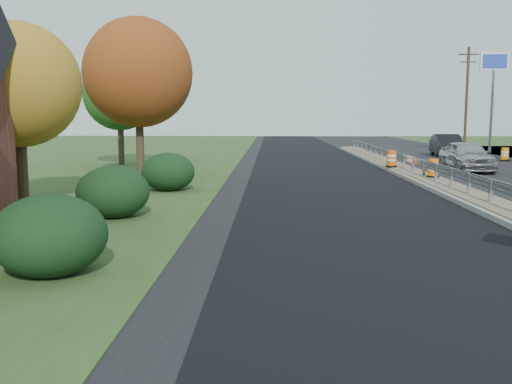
{
  "coord_description": "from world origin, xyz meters",
  "views": [
    {
      "loc": [
        -6.96,
        -16.09,
        2.9
      ],
      "look_at": [
        -7.33,
        -2.51,
        1.1
      ],
      "focal_mm": 40.0,
      "sensor_mm": 36.0,
      "label": 1
    }
  ],
  "objects_px": {
    "car_silver": "(467,156)",
    "barrel_median_far": "(391,159)",
    "barrel_shoulder_mid": "(505,155)",
    "car_dark_mid": "(447,145)",
    "barrel_median_mid": "(433,168)"
  },
  "relations": [
    {
      "from": "car_silver",
      "to": "barrel_median_far",
      "type": "bearing_deg",
      "value": -174.56
    },
    {
      "from": "barrel_shoulder_mid",
      "to": "car_silver",
      "type": "height_order",
      "value": "car_silver"
    },
    {
      "from": "barrel_shoulder_mid",
      "to": "car_dark_mid",
      "type": "distance_m",
      "value": 5.2
    },
    {
      "from": "barrel_median_mid",
      "to": "car_silver",
      "type": "xyz_separation_m",
      "value": [
        3.33,
        5.53,
        0.2
      ]
    },
    {
      "from": "barrel_median_mid",
      "to": "barrel_shoulder_mid",
      "type": "bearing_deg",
      "value": 56.8
    },
    {
      "from": "barrel_median_mid",
      "to": "car_silver",
      "type": "bearing_deg",
      "value": 58.99
    },
    {
      "from": "barrel_median_far",
      "to": "car_dark_mid",
      "type": "bearing_deg",
      "value": 61.25
    },
    {
      "from": "barrel_median_mid",
      "to": "barrel_median_far",
      "type": "height_order",
      "value": "barrel_median_far"
    },
    {
      "from": "car_silver",
      "to": "car_dark_mid",
      "type": "distance_m",
      "value": 11.81
    },
    {
      "from": "barrel_median_mid",
      "to": "barrel_median_far",
      "type": "bearing_deg",
      "value": 98.48
    },
    {
      "from": "barrel_median_far",
      "to": "car_dark_mid",
      "type": "distance_m",
      "value": 13.61
    },
    {
      "from": "barrel_median_mid",
      "to": "barrel_shoulder_mid",
      "type": "distance_m",
      "value": 14.94
    },
    {
      "from": "barrel_median_mid",
      "to": "car_silver",
      "type": "height_order",
      "value": "car_silver"
    },
    {
      "from": "barrel_median_mid",
      "to": "car_dark_mid",
      "type": "xyz_separation_m",
      "value": [
        5.78,
        17.09,
        0.19
      ]
    },
    {
      "from": "barrel_median_far",
      "to": "barrel_shoulder_mid",
      "type": "bearing_deg",
      "value": 39.37
    }
  ]
}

